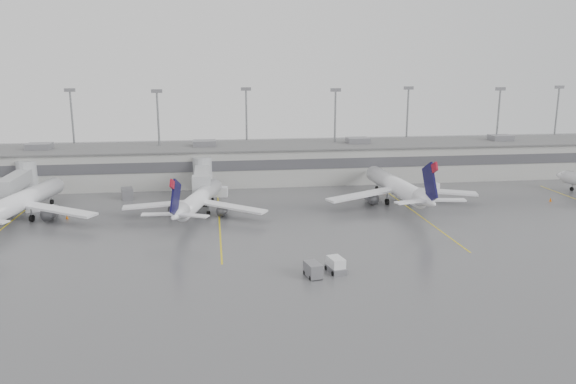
{
  "coord_description": "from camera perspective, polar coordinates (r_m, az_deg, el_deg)",
  "views": [
    {
      "loc": [
        -18.32,
        -67.14,
        26.2
      ],
      "look_at": [
        -5.89,
        24.0,
        5.0
      ],
      "focal_mm": 35.0,
      "sensor_mm": 36.0,
      "label": 1
    }
  ],
  "objects": [
    {
      "name": "stand_markings",
      "position": [
        96.59,
        3.47,
        -2.78
      ],
      "size": [
        105.25,
        40.0,
        0.01
      ],
      "color": "yellow",
      "rests_on": "ground"
    },
    {
      "name": "jet_bridge_left",
      "position": [
        120.91,
        -25.52,
        1.05
      ],
      "size": [
        4.0,
        17.2,
        7.0
      ],
      "color": "#A1A3A6",
      "rests_on": "ground"
    },
    {
      "name": "gse_uld_c",
      "position": [
        121.93,
        14.58,
        0.51
      ],
      "size": [
        2.51,
        2.08,
        1.52
      ],
      "primitive_type": "cube",
      "rotation": [
        0.0,
        0.0,
        0.35
      ],
      "color": "silver",
      "rests_on": "ground"
    },
    {
      "name": "baggage_tug",
      "position": [
        72.74,
        4.88,
        -7.54
      ],
      "size": [
        2.52,
        3.37,
        1.96
      ],
      "rotation": [
        0.0,
        0.0,
        0.21
      ],
      "color": "silver",
      "rests_on": "ground"
    },
    {
      "name": "gse_uld_a",
      "position": [
        111.35,
        -24.54,
        -1.38
      ],
      "size": [
        2.75,
        2.25,
        1.68
      ],
      "primitive_type": "cube",
      "rotation": [
        0.0,
        0.0,
        0.32
      ],
      "color": "silver",
      "rests_on": "ground"
    },
    {
      "name": "ground",
      "position": [
        74.37,
        7.08,
        -7.75
      ],
      "size": [
        260.0,
        260.0,
        0.0
      ],
      "primitive_type": "plane",
      "color": "#515154",
      "rests_on": "ground"
    },
    {
      "name": "jet_mid_left",
      "position": [
        99.37,
        -9.16,
        -0.76
      ],
      "size": [
        24.81,
        28.18,
        9.31
      ],
      "rotation": [
        0.0,
        0.0,
        -0.26
      ],
      "color": "white",
      "rests_on": "ground"
    },
    {
      "name": "baggage_cart",
      "position": [
        70.97,
        2.55,
        -7.88
      ],
      "size": [
        2.18,
        3.12,
        1.82
      ],
      "rotation": [
        0.0,
        0.0,
        0.21
      ],
      "color": "slate",
      "rests_on": "ground"
    },
    {
      "name": "gse_uld_b",
      "position": [
        113.47,
        -6.86,
        0.04
      ],
      "size": [
        2.98,
        2.2,
        1.95
      ],
      "primitive_type": "cube",
      "rotation": [
        0.0,
        0.0,
        -0.14
      ],
      "color": "silver",
      "rests_on": "ground"
    },
    {
      "name": "jet_bridge_right",
      "position": [
        115.07,
        -8.71,
        1.64
      ],
      "size": [
        4.0,
        17.2,
        7.0
      ],
      "color": "#A1A3A6",
      "rests_on": "ground"
    },
    {
      "name": "jet_mid_right",
      "position": [
        108.31,
        11.11,
        0.55
      ],
      "size": [
        29.62,
        33.26,
        10.76
      ],
      "rotation": [
        0.0,
        0.0,
        0.06
      ],
      "color": "white",
      "rests_on": "ground"
    },
    {
      "name": "terminal",
      "position": [
        128.36,
        0.55,
        3.1
      ],
      "size": [
        152.0,
        17.0,
        9.45
      ],
      "color": "#A5A5A0",
      "rests_on": "ground"
    },
    {
      "name": "cone_d",
      "position": [
        119.97,
        25.12,
        -0.69
      ],
      "size": [
        0.49,
        0.49,
        0.79
      ],
      "primitive_type": "cone",
      "color": "#E56204",
      "rests_on": "ground"
    },
    {
      "name": "light_masts",
      "position": [
        132.93,
        0.2,
        6.86
      ],
      "size": [
        142.4,
        8.0,
        20.6
      ],
      "color": "gray",
      "rests_on": "ground"
    },
    {
      "name": "jet_far_left",
      "position": [
        105.21,
        -25.66,
        -0.9
      ],
      "size": [
        28.65,
        32.42,
        10.59
      ],
      "rotation": [
        0.0,
        0.0,
        -0.2
      ],
      "color": "white",
      "rests_on": "ground"
    },
    {
      "name": "gse_loader",
      "position": [
        115.27,
        -16.02,
        -0.14
      ],
      "size": [
        2.78,
        3.74,
        2.11
      ],
      "primitive_type": "cube",
      "rotation": [
        0.0,
        0.0,
        0.21
      ],
      "color": "slate",
      "rests_on": "ground"
    },
    {
      "name": "cone_c",
      "position": [
        117.22,
        9.72,
        0.06
      ],
      "size": [
        0.48,
        0.48,
        0.76
      ],
      "primitive_type": "cone",
      "color": "#E56204",
      "rests_on": "ground"
    },
    {
      "name": "cone_b",
      "position": [
        110.71,
        -8.51,
        -0.65
      ],
      "size": [
        0.48,
        0.48,
        0.77
      ],
      "primitive_type": "cone",
      "color": "#E56204",
      "rests_on": "ground"
    },
    {
      "name": "cone_a",
      "position": [
        103.82,
        -21.54,
        -2.36
      ],
      "size": [
        0.47,
        0.47,
        0.75
      ],
      "primitive_type": "cone",
      "color": "#E56204",
      "rests_on": "ground"
    }
  ]
}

